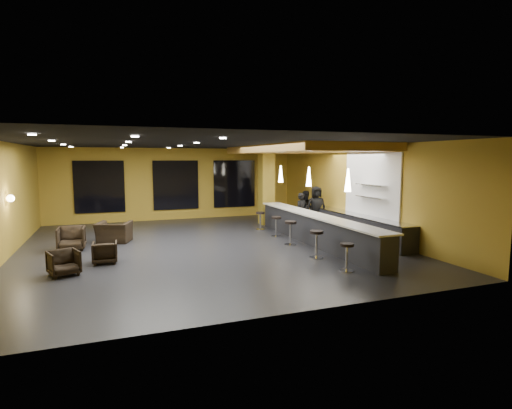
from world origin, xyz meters
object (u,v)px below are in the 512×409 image
object	(u,v)px
column	(266,186)
bar_stool_1	(316,241)
armchair_c	(71,238)
pendant_0	(348,180)
bar_stool_4	(260,218)
prep_counter	(355,226)
staff_b	(307,209)
pendant_1	(309,177)
armchair_b	(105,252)
bar_counter	(315,230)
bar_stool_2	(291,230)
armchair_a	(64,263)
armchair_d	(114,232)
bar_stool_0	(347,253)
staff_a	(302,212)
bar_stool_3	(276,224)
staff_c	(316,207)

from	to	relation	value
column	bar_stool_1	size ratio (longest dim) A/B	4.17
column	armchair_c	world-z (taller)	column
pendant_0	bar_stool_4	world-z (taller)	pendant_0
prep_counter	staff_b	xyz separation A→B (m)	(-0.58, 2.86, 0.36)
pendant_1	armchair_b	world-z (taller)	pendant_1
bar_counter	bar_stool_2	size ratio (longest dim) A/B	9.49
pendant_1	armchair_a	bearing A→B (deg)	-168.19
bar_counter	armchair_d	world-z (taller)	bar_counter
bar_stool_4	armchair_d	bearing A→B (deg)	-174.66
prep_counter	bar_stool_0	bearing A→B (deg)	-126.62
bar_counter	bar_stool_2	bearing A→B (deg)	173.81
prep_counter	bar_stool_2	bearing A→B (deg)	-172.06
column	bar_stool_1	world-z (taller)	column
pendant_0	bar_stool_2	bearing A→B (deg)	113.05
staff_a	bar_stool_0	world-z (taller)	staff_a
armchair_b	bar_stool_1	distance (m)	6.19
armchair_c	bar_stool_4	distance (m)	7.28
staff_b	armchair_a	world-z (taller)	staff_b
staff_a	column	bearing A→B (deg)	100.89
armchair_c	staff_a	bearing A→B (deg)	5.37
prep_counter	staff_a	xyz separation A→B (m)	(-1.19, 2.12, 0.35)
armchair_a	bar_stool_3	world-z (taller)	bar_stool_3
armchair_c	bar_stool_4	size ratio (longest dim) A/B	1.12
staff_a	bar_stool_2	xyz separation A→B (m)	(-1.70, -2.52, -0.24)
staff_a	armchair_b	world-z (taller)	staff_a
column	staff_c	size ratio (longest dim) A/B	1.93
column	bar_stool_4	bearing A→B (deg)	-121.09
bar_counter	staff_b	xyz separation A→B (m)	(1.42, 3.36, 0.29)
pendant_0	staff_b	size ratio (longest dim) A/B	0.44
armchair_d	bar_stool_3	distance (m)	5.97
pendant_0	bar_stool_3	xyz separation A→B (m)	(-0.76, 3.66, -1.85)
bar_counter	prep_counter	bearing A→B (deg)	14.04
bar_counter	armchair_d	xyz separation A→B (m)	(-6.63, 2.72, -0.13)
column	pendant_1	bearing A→B (deg)	-90.00
armchair_c	bar_stool_1	size ratio (longest dim) A/B	1.01
staff_a	bar_stool_2	distance (m)	3.05
staff_a	armchair_d	xyz separation A→B (m)	(-7.44, 0.11, -0.42)
pendant_0	armchair_c	bearing A→B (deg)	153.83
staff_c	armchair_c	size ratio (longest dim) A/B	2.13
bar_stool_4	column	bearing A→B (deg)	58.91
staff_b	bar_stool_3	world-z (taller)	staff_b
bar_counter	bar_stool_1	xyz separation A→B (m)	(-0.94, -1.83, 0.04)
staff_c	bar_stool_4	xyz separation A→B (m)	(-2.39, 0.47, -0.42)
armchair_a	bar_stool_4	world-z (taller)	bar_stool_4
pendant_0	bar_stool_1	distance (m)	2.05
prep_counter	pendant_1	bearing A→B (deg)	180.00
staff_a	bar_stool_3	size ratio (longest dim) A/B	2.02
armchair_a	armchair_b	distance (m)	1.35
bar_stool_0	column	bearing A→B (deg)	83.75
armchair_d	staff_a	bearing A→B (deg)	-161.38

